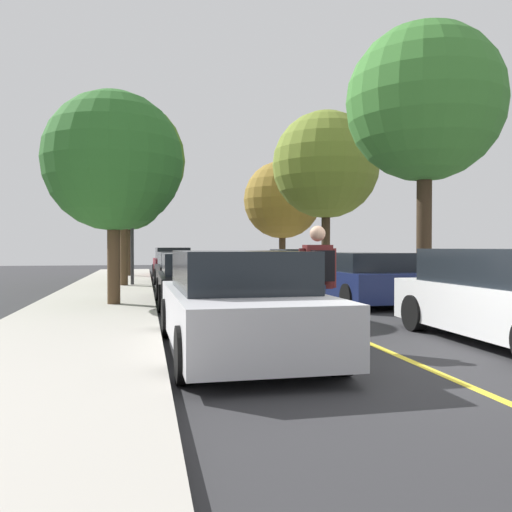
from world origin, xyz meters
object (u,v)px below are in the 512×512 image
at_px(parked_car_right_nearest, 511,297).
at_px(street_tree_right_far, 282,200).
at_px(street_tree_left_far, 129,195).
at_px(fire_hydrant, 482,295).
at_px(parked_car_left_far, 180,269).
at_px(parked_car_left_nearest, 239,304).
at_px(street_tree_right_near, 326,165).
at_px(street_tree_right_nearest, 425,104).
at_px(parked_car_right_near, 359,278).
at_px(street_tree_left_nearest, 113,162).
at_px(parked_car_left_near, 196,280).
at_px(parked_car_left_farthest, 172,263).
at_px(parked_car_right_far, 298,269).
at_px(skateboarder, 318,277).
at_px(street_tree_left_near, 124,160).
at_px(skateboard, 317,343).
at_px(streetlamp, 132,190).

height_order(parked_car_right_nearest, street_tree_right_far, street_tree_right_far).
xyz_separation_m(street_tree_left_far, fire_hydrant, (7.73, -16.13, -3.46)).
xyz_separation_m(parked_car_left_far, parked_car_right_nearest, (4.21, -13.37, 0.08)).
height_order(parked_car_left_nearest, street_tree_right_near, street_tree_right_near).
bearing_deg(street_tree_right_nearest, parked_car_right_near, -170.93).
bearing_deg(fire_hydrant, street_tree_left_nearest, 158.49).
bearing_deg(parked_car_left_near, parked_car_left_farthest, 90.00).
relative_size(parked_car_left_near, street_tree_right_far, 0.71).
bearing_deg(street_tree_right_far, parked_car_right_far, -101.23).
relative_size(parked_car_right_far, street_tree_right_far, 0.68).
relative_size(parked_car_left_nearest, street_tree_right_nearest, 0.61).
relative_size(parked_car_left_farthest, street_tree_left_far, 0.81).
bearing_deg(street_tree_left_far, parked_car_right_far, -48.92).
relative_size(street_tree_right_near, skateboarder, 4.19).
height_order(parked_car_right_far, street_tree_right_nearest, street_tree_right_nearest).
relative_size(parked_car_left_far, street_tree_left_far, 0.75).
bearing_deg(street_tree_left_near, parked_car_left_nearest, -80.63).
distance_m(parked_car_right_nearest, skateboard, 3.10).
relative_size(street_tree_right_near, skateboard, 8.36).
distance_m(parked_car_left_far, street_tree_right_nearest, 10.53).
bearing_deg(street_tree_left_nearest, street_tree_right_near, 46.38).
height_order(parked_car_left_far, parked_car_right_nearest, parked_car_right_nearest).
xyz_separation_m(parked_car_right_near, fire_hydrant, (1.50, -3.10, -0.19)).
xyz_separation_m(parked_car_left_nearest, parked_car_left_far, (-0.00, 13.21, -0.04)).
distance_m(parked_car_left_farthest, skateboard, 19.13).
xyz_separation_m(parked_car_right_far, fire_hydrant, (1.50, -8.98, -0.20)).
height_order(street_tree_left_nearest, streetlamp, streetlamp).
relative_size(street_tree_right_far, fire_hydrant, 8.80).
height_order(parked_car_left_farthest, street_tree_left_nearest, street_tree_left_nearest).
distance_m(parked_car_left_nearest, street_tree_left_far, 19.29).
height_order(parked_car_right_near, street_tree_right_nearest, street_tree_right_nearest).
distance_m(parked_car_left_farthest, street_tree_right_near, 8.87).
xyz_separation_m(parked_car_left_farthest, street_tree_left_far, (-2.02, -0.25, 3.22)).
bearing_deg(streetlamp, parked_car_left_far, 18.79).
bearing_deg(street_tree_left_nearest, parked_car_left_farthest, 81.36).
xyz_separation_m(parked_car_right_near, skateboarder, (-3.03, -5.84, 0.39)).
bearing_deg(street_tree_left_nearest, street_tree_left_near, 90.00).
distance_m(street_tree_right_nearest, street_tree_right_far, 15.81).
xyz_separation_m(parked_car_left_nearest, streetlamp, (-1.75, 12.62, 2.87)).
xyz_separation_m(parked_car_right_near, skateboard, (-3.03, -5.80, -0.59)).
height_order(parked_car_left_nearest, skateboarder, skateboarder).
distance_m(parked_car_left_farthest, skateboarder, 19.15).
relative_size(parked_car_left_farthest, parked_car_right_near, 1.03).
bearing_deg(fire_hydrant, parked_car_left_far, 118.69).
bearing_deg(street_tree_left_near, fire_hydrant, -50.85).
height_order(fire_hydrant, skateboard, fire_hydrant).
xyz_separation_m(parked_car_left_nearest, parked_car_left_farthest, (-0.00, 19.15, 0.04)).
distance_m(parked_car_right_far, street_tree_left_nearest, 9.06).
relative_size(parked_car_left_near, streetlamp, 0.73).
bearing_deg(fire_hydrant, skateboarder, -148.83).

